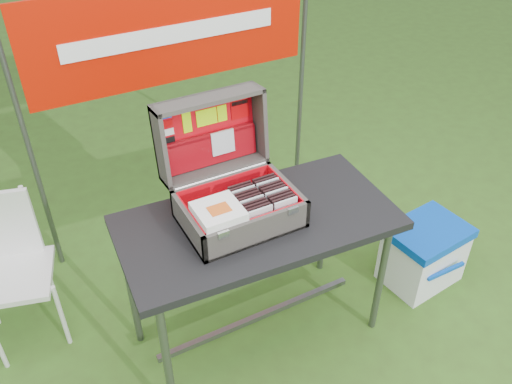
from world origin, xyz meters
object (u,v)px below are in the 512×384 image
chair (14,279)px  cardboard_box (325,212)px  suitcase (233,169)px  cooler (423,254)px  table (258,280)px

chair → cardboard_box: bearing=12.5°
suitcase → chair: (-0.99, 0.48, -0.63)m
suitcase → cardboard_box: suitcase is taller
suitcase → chair: bearing=153.9°
cardboard_box → cooler: bearing=-79.6°
table → cardboard_box: (0.75, 0.49, -0.19)m
cardboard_box → table: bearing=-163.0°
suitcase → cooler: (1.12, -0.18, -0.84)m
chair → cardboard_box: size_ratio=2.04×
table → cardboard_box: table is taller
cooler → table: bearing=168.6°
suitcase → chair: suitcase is taller
cooler → suitcase: bearing=164.7°
chair → cooler: bearing=-2.5°
table → suitcase: suitcase is taller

